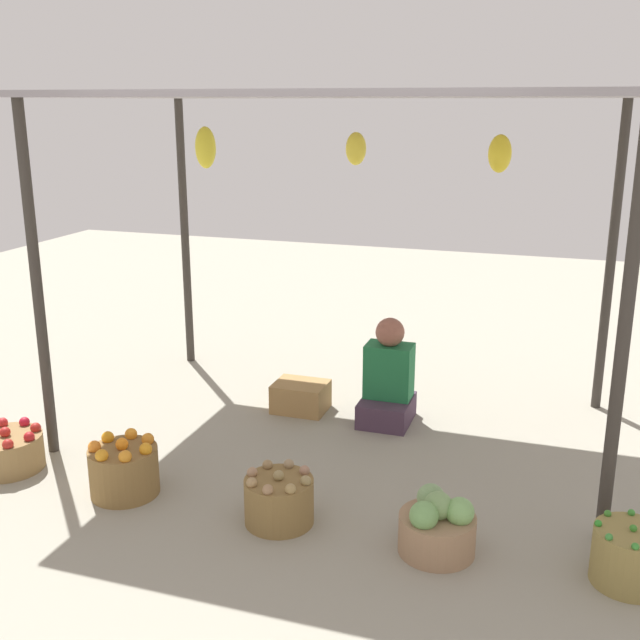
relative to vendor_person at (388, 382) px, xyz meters
The scene contains 9 objects.
ground_plane 0.46m from the vendor_person, 141.08° to the right, with size 14.00×14.00×0.00m, color #9B9787.
market_stall_structure 1.91m from the vendor_person, 141.98° to the right, with size 3.79×2.27×2.33m.
vendor_person is the anchor object (origin of this frame).
basket_red_apples 2.62m from the vendor_person, 144.51° to the right, with size 0.45×0.45×0.28m.
basket_oranges 2.00m from the vendor_person, 128.40° to the right, with size 0.41×0.41×0.36m.
basket_potatoes 1.60m from the vendor_person, 98.66° to the right, with size 0.39×0.39×0.32m.
basket_cabbages 1.72m from the vendor_person, 67.84° to the right, with size 0.40×0.40×0.34m.
basket_green_chilies 2.23m from the vendor_person, 44.57° to the right, with size 0.36×0.36×0.32m.
wooden_crate_near_vendor 0.70m from the vendor_person, behind, with size 0.40×0.32×0.22m, color #A57D49.
Camera 1 is at (1.46, -4.90, 2.27)m, focal length 42.88 mm.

